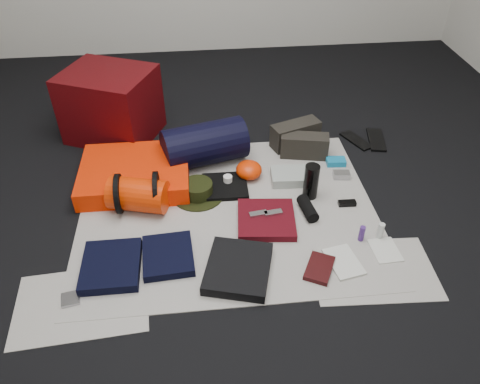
{
  "coord_description": "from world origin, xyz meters",
  "views": [
    {
      "loc": [
        -0.14,
        -1.92,
        1.7
      ],
      "look_at": [
        0.07,
        0.03,
        0.1
      ],
      "focal_mm": 35.0,
      "sensor_mm": 36.0,
      "label": 1
    }
  ],
  "objects": [
    {
      "name": "floor",
      "position": [
        0.0,
        0.0,
        -0.01
      ],
      "size": [
        4.5,
        4.5,
        0.02
      ],
      "primitive_type": "cube",
      "color": "black",
      "rests_on": "ground"
    },
    {
      "name": "newspaper_mat",
      "position": [
        0.0,
        0.0,
        0.0
      ],
      "size": [
        1.6,
        1.3,
        0.01
      ],
      "primitive_type": "cube",
      "color": "beige",
      "rests_on": "floor"
    },
    {
      "name": "newspaper_sheet_front_left",
      "position": [
        -0.7,
        -0.55,
        0.0
      ],
      "size": [
        0.61,
        0.44,
        0.0
      ],
      "primitive_type": "cube",
      "rotation": [
        0.0,
        0.0,
        0.07
      ],
      "color": "beige",
      "rests_on": "floor"
    },
    {
      "name": "newspaper_sheet_front_right",
      "position": [
        0.65,
        -0.5,
        0.0
      ],
      "size": [
        0.6,
        0.43,
        0.0
      ],
      "primitive_type": "cube",
      "rotation": [
        0.0,
        0.0,
        -0.05
      ],
      "color": "beige",
      "rests_on": "floor"
    },
    {
      "name": "red_cabinet",
      "position": [
        -0.68,
        0.87,
        0.22
      ],
      "size": [
        0.67,
        0.63,
        0.45
      ],
      "primitive_type": "cube",
      "rotation": [
        0.0,
        0.0,
        -0.42
      ],
      "color": "#470508",
      "rests_on": "floor"
    },
    {
      "name": "sleeping_pad",
      "position": [
        -0.51,
        0.32,
        0.06
      ],
      "size": [
        0.62,
        0.51,
        0.11
      ],
      "primitive_type": "cube",
      "rotation": [
        0.0,
        0.0,
        -0.0
      ],
      "color": "#EF2802",
      "rests_on": "newspaper_mat"
    },
    {
      "name": "stuff_sack",
      "position": [
        -0.48,
        0.07,
        0.1
      ],
      "size": [
        0.35,
        0.26,
        0.18
      ],
      "primitive_type": "cylinder",
      "rotation": [
        0.0,
        1.57,
        -0.27
      ],
      "color": "red",
      "rests_on": "newspaper_mat"
    },
    {
      "name": "sack_strap_left",
      "position": [
        -0.58,
        0.07,
        0.11
      ],
      "size": [
        0.02,
        0.22,
        0.22
      ],
      "primitive_type": "cylinder",
      "rotation": [
        0.0,
        1.57,
        0.0
      ],
      "color": "black",
      "rests_on": "newspaper_mat"
    },
    {
      "name": "sack_strap_right",
      "position": [
        -0.38,
        0.07,
        0.11
      ],
      "size": [
        0.03,
        0.22,
        0.22
      ],
      "primitive_type": "cylinder",
      "rotation": [
        0.0,
        1.57,
        0.0
      ],
      "color": "black",
      "rests_on": "newspaper_mat"
    },
    {
      "name": "navy_duffel",
      "position": [
        -0.1,
        0.47,
        0.14
      ],
      "size": [
        0.55,
        0.38,
        0.26
      ],
      "primitive_type": "cylinder",
      "rotation": [
        0.0,
        1.57,
        0.26
      ],
      "color": "black",
      "rests_on": "newspaper_mat"
    },
    {
      "name": "boonie_brim",
      "position": [
        -0.16,
        0.15,
        0.01
      ],
      "size": [
        0.35,
        0.35,
        0.01
      ],
      "primitive_type": "cylinder",
      "rotation": [
        0.0,
        0.0,
        -0.22
      ],
      "color": "black",
      "rests_on": "newspaper_mat"
    },
    {
      "name": "boonie_crown",
      "position": [
        -0.16,
        0.15,
        0.05
      ],
      "size": [
        0.17,
        0.17,
        0.07
      ],
      "primitive_type": "cylinder",
      "color": "black",
      "rests_on": "boonie_brim"
    },
    {
      "name": "hiking_boot_left",
      "position": [
        0.49,
        0.6,
        0.08
      ],
      "size": [
        0.34,
        0.22,
        0.16
      ],
      "primitive_type": "cube",
      "rotation": [
        0.0,
        0.0,
        0.35
      ],
      "color": "black",
      "rests_on": "newspaper_mat"
    },
    {
      "name": "hiking_boot_right",
      "position": [
        0.52,
        0.47,
        0.08
      ],
      "size": [
        0.31,
        0.17,
        0.15
      ],
      "primitive_type": "cube",
      "rotation": [
        0.0,
        0.0,
        -0.2
      ],
      "color": "black",
      "rests_on": "newspaper_mat"
    },
    {
      "name": "flip_flop_left",
      "position": [
        0.91,
        0.6,
        0.01
      ],
      "size": [
        0.18,
        0.25,
        0.01
      ],
      "primitive_type": "cube",
      "rotation": [
        0.0,
        0.0,
        0.44
      ],
      "color": "black",
      "rests_on": "floor"
    },
    {
      "name": "flip_flop_right",
      "position": [
        1.04,
        0.6,
        0.01
      ],
      "size": [
        0.15,
        0.28,
        0.01
      ],
      "primitive_type": "cube",
      "rotation": [
        0.0,
        0.0,
        -0.2
      ],
      "color": "black",
      "rests_on": "floor"
    },
    {
      "name": "trousers_navy_a",
      "position": [
        -0.59,
        -0.37,
        0.03
      ],
      "size": [
        0.27,
        0.31,
        0.05
      ],
      "primitive_type": "cube",
      "rotation": [
        0.0,
        0.0,
        -0.0
      ],
      "color": "black",
      "rests_on": "newspaper_mat"
    },
    {
      "name": "trousers_navy_b",
      "position": [
        -0.32,
        -0.33,
        0.03
      ],
      "size": [
        0.26,
        0.29,
        0.04
      ],
      "primitive_type": "cube",
      "rotation": [
        0.0,
        0.0,
        0.07
      ],
      "color": "black",
      "rests_on": "newspaper_mat"
    },
    {
      "name": "trousers_charcoal",
      "position": [
        0.01,
        -0.45,
        0.03
      ],
      "size": [
        0.37,
        0.4,
        0.05
      ],
      "primitive_type": "cube",
      "rotation": [
        0.0,
        0.0,
        -0.27
      ],
      "color": "black",
      "rests_on": "newspaper_mat"
    },
    {
      "name": "black_tshirt",
      "position": [
        -0.0,
        0.19,
        0.02
      ],
      "size": [
        0.26,
        0.24,
        0.03
      ],
      "primitive_type": "cube",
      "rotation": [
        0.0,
        0.0,
        -0.01
      ],
      "color": "black",
      "rests_on": "newspaper_mat"
    },
    {
      "name": "red_shirt",
      "position": [
        0.19,
        -0.12,
        0.03
      ],
      "size": [
        0.33,
        0.33,
        0.04
      ],
      "primitive_type": "cube",
      "rotation": [
        0.0,
        0.0,
        -0.1
      ],
      "color": "#48070F",
      "rests_on": "newspaper_mat"
    },
    {
      "name": "orange_stuff_sack",
      "position": [
        0.15,
        0.29,
        0.06
      ],
      "size": [
        0.19,
        0.19,
        0.1
      ],
      "primitive_type": "ellipsoid",
      "rotation": [
        0.0,
        0.0,
        -0.31
      ],
      "color": "red",
      "rests_on": "newspaper_mat"
    },
    {
      "name": "first_aid_pouch",
      "position": [
        0.39,
        0.23,
        0.03
      ],
      "size": [
        0.23,
        0.18,
        0.05
      ],
      "primitive_type": "cube",
      "rotation": [
        0.0,
        0.0,
        -0.06
      ],
      "color": "gray",
      "rests_on": "newspaper_mat"
    },
    {
      "name": "water_bottle",
      "position": [
        0.47,
        0.07,
        0.11
      ],
      "size": [
        0.09,
        0.09,
        0.21
      ],
      "primitive_type": "cylinder",
      "rotation": [
        0.0,
        0.0,
        -0.08
      ],
      "color": "black",
      "rests_on": "newspaper_mat"
    },
    {
      "name": "speaker",
      "position": [
        0.43,
        -0.07,
        0.04
      ],
      "size": [
        0.09,
        0.18,
        0.07
      ],
      "primitive_type": "cylinder",
      "rotation": [
        1.57,
        0.0,
        0.15
      ],
      "color": "black",
      "rests_on": "newspaper_mat"
    },
    {
      "name": "compact_camera",
      "position": [
        0.7,
        0.22,
        0.03
      ],
      "size": [
        0.1,
        0.07,
        0.04
      ],
      "primitive_type": "cube",
      "rotation": [
        0.0,
        0.0,
        -0.11
      ],
      "color": "#A5A5A9",
      "rests_on": "newspaper_mat"
    },
    {
      "name": "cyan_case",
      "position": [
        0.7,
        0.36,
        0.02
      ],
      "size": [
        0.12,
        0.08,
        0.04
      ],
      "primitive_type": "cube",
      "rotation": [
        0.0,
        0.0,
        -0.08
      ],
      "color": "#1073A1",
      "rests_on": "newspaper_mat"
    },
    {
      "name": "toiletry_purple",
      "position": [
        0.65,
        -0.3,
        0.05
      ],
      "size": [
        0.04,
        0.04,
        0.09
      ],
      "primitive_type": "cylinder",
      "rotation": [
        0.0,
        0.0,
        -0.4
      ],
      "color": "#42226F",
      "rests_on": "newspaper_mat"
    },
    {
      "name": "toiletry_clear",
      "position": [
        0.75,
        -0.3,
        0.05
      ],
      "size": [
        0.03,
        0.03,
        0.09
      ],
      "primitive_type": "cylinder",
      "rotation": [
        0.0,
        0.0,
        0.11
      ],
      "color": "#BABFB9",
      "rests_on": "newspaper_mat"
    },
    {
      "name": "paperback_book",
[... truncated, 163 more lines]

